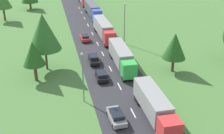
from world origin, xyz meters
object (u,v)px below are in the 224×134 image
truck_second (122,56)px  car_fifth (85,38)px  car_second (116,116)px  lamppost_second (83,75)px  lamppost_third (125,22)px  tree_birch (44,32)px  car_fourth (94,59)px  tree_lime (33,54)px  tree_maple (175,46)px  car_third (102,75)px  truck_lead (155,106)px  truck_fourth (93,9)px  truck_third (104,29)px

truck_second → car_fifth: truck_second is taller
car_second → lamppost_second: (-3.47, 5.96, 3.49)m
lamppost_third → tree_birch: size_ratio=0.89×
truck_second → car_fourth: truck_second is taller
lamppost_second → tree_lime: 10.95m
tree_birch → tree_maple: (21.87, -5.99, -2.20)m
truck_second → tree_birch: (-13.43, 2.15, 4.92)m
car_third → tree_birch: tree_birch is taller
truck_lead → lamppost_third: bearing=83.1°
truck_lead → car_third: truck_lead is taller
car_third → lamppost_second: lamppost_second is taller
truck_fourth → lamppost_second: (-8.83, -46.14, 2.18)m
truck_third → lamppost_second: (-8.36, -27.21, 2.12)m
tree_birch → car_third: bearing=-36.0°
truck_third → truck_fourth: 18.93m
truck_fourth → car_third: size_ratio=3.67×
car_second → car_third: car_second is taller
truck_lead → truck_fourth: (0.29, 52.60, 0.10)m
truck_third → tree_lime: 24.31m
car_second → car_fifth: car_second is taller
truck_lead → truck_second: truck_second is taller
truck_third → car_second: 33.56m
tree_birch → tree_maple: size_ratio=1.44×
lamppost_second → tree_lime: size_ratio=1.12×
lamppost_second → lamppost_third: size_ratio=0.85×
car_fourth → tree_birch: tree_birch is taller
truck_second → truck_fourth: size_ratio=0.85×
truck_third → truck_fourth: (0.46, 18.93, -0.06)m
car_second → car_fourth: 19.32m
truck_second → car_third: truck_second is taller
truck_second → lamppost_third: 12.54m
tree_birch → tree_maple: 22.78m
truck_second → lamppost_third: lamppost_third is taller
car_fifth → truck_third: bearing=14.7°
car_second → tree_birch: size_ratio=0.43×
truck_lead → lamppost_third: (3.46, 28.65, 2.99)m
lamppost_second → tree_maple: bearing=21.7°
car_fourth → lamppost_third: (8.29, 8.83, 4.22)m
tree_maple → truck_third: bearing=112.4°
car_fourth → tree_maple: 15.24m
tree_birch → car_second: bearing=-65.5°
tree_birch → car_fourth: bearing=4.4°
car_second → tree_lime: (-10.38, 14.43, 3.96)m
car_fourth → lamppost_second: size_ratio=0.58×
truck_fourth → tree_lime: bearing=-112.7°
car_second → tree_maple: bearing=43.5°
truck_third → car_third: truck_third is taller
car_second → lamppost_second: lamppost_second is taller
truck_second → car_third: (-4.54, -4.32, -1.32)m
truck_fourth → car_fifth: 20.83m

